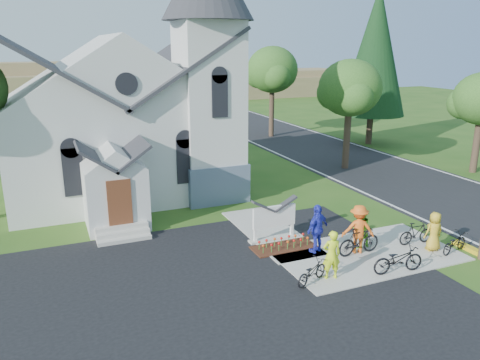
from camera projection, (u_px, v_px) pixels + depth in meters
name	position (u px, v px, depth m)	size (l,w,h in m)	color
ground	(342.00, 267.00, 17.21)	(120.00, 120.00, 0.00)	#295017
parking_lot	(170.00, 342.00, 12.84)	(20.00, 16.00, 0.02)	black
road	(338.00, 156.00, 34.20)	(8.00, 90.00, 0.02)	black
sidewalk	(367.00, 254.00, 18.20)	(7.00, 4.00, 0.05)	#ADA99C
church	(125.00, 96.00, 24.78)	(12.35, 12.00, 13.00)	silver
church_sign	(274.00, 217.00, 19.31)	(2.20, 0.40, 1.70)	#ADA99C
flower_bed	(284.00, 247.00, 18.79)	(2.60, 1.10, 0.07)	#3A1C0F
tree_road_near	(350.00, 89.00, 29.54)	(4.00, 4.00, 7.05)	#3C2E21
tree_road_mid	(272.00, 70.00, 40.20)	(4.40, 4.40, 7.80)	#3C2E21
conifer	(375.00, 51.00, 36.66)	(5.20, 5.20, 12.40)	#3C2E21
distant_hills	(137.00, 86.00, 67.76)	(61.00, 10.00, 5.60)	olive
cyclist_0	(332.00, 255.00, 16.07)	(0.64, 0.42, 1.76)	#D5F41C
bike_0	(312.00, 272.00, 15.87)	(0.53, 1.53, 0.81)	black
cyclist_1	(361.00, 228.00, 18.59)	(0.78, 0.61, 1.60)	#75E42A
bike_1	(359.00, 241.00, 17.98)	(0.53, 1.87, 1.13)	black
cyclist_2	(317.00, 228.00, 18.10)	(1.14, 0.48, 1.95)	#242CB7
bike_2	(398.00, 259.00, 16.55)	(0.68, 1.94, 1.02)	black
cyclist_3	(358.00, 229.00, 18.07)	(1.25, 0.72, 1.93)	orange
bike_3	(416.00, 233.00, 18.95)	(0.44, 1.57, 0.94)	black
cyclist_4	(434.00, 231.00, 18.31)	(0.77, 0.50, 1.58)	gold
bike_4	(454.00, 243.00, 18.20)	(0.53, 1.53, 0.80)	black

